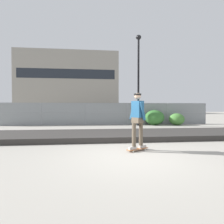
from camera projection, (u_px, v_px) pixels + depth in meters
ground_plane at (133, 156)px, 5.18m from camera, size 120.00×120.00×0.00m
gravel_berm at (117, 135)px, 8.57m from camera, size 15.52×2.99×0.23m
skateboard at (137, 149)px, 5.84m from camera, size 0.80×0.56×0.07m
skater at (137, 117)px, 5.82m from camera, size 0.68×0.62×1.83m
chain_fence at (107, 114)px, 14.97m from camera, size 17.81×0.06×1.85m
street_lamp at (138, 70)px, 14.29m from camera, size 0.44×0.44×7.28m
parked_car_near at (48, 114)px, 17.69m from camera, size 4.49×2.13×1.66m
parked_car_mid at (108, 114)px, 18.25m from camera, size 4.49×2.13×1.66m
library_building at (70, 84)px, 51.91m from camera, size 27.47×10.74×16.90m
shrub_left at (155, 118)px, 14.74m from camera, size 1.61×1.32×1.25m
shrub_center at (177, 119)px, 14.69m from camera, size 1.27×1.04×0.98m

